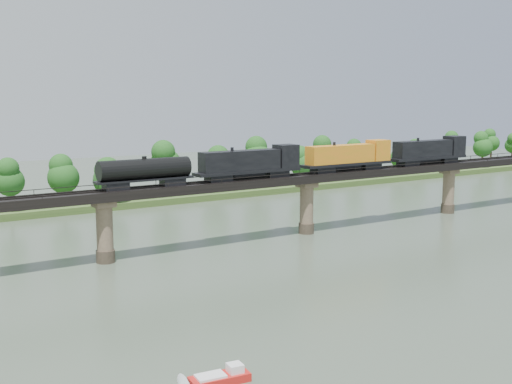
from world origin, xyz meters
TOP-DOWN VIEW (x-y plane):
  - ground at (0.00, 0.00)m, footprint 400.00×400.00m
  - far_bank at (0.00, 85.00)m, footprint 300.00×24.00m
  - bridge at (0.00, 30.00)m, footprint 236.00×30.00m
  - bridge_superstructure at (0.00, 30.00)m, footprint 220.00×4.90m
  - far_treeline at (-8.21, 80.52)m, footprint 289.06×17.54m
  - freight_train at (2.38, 30.00)m, footprint 84.65×3.30m
  - motorboat at (-46.02, -17.54)m, footprint 5.83×2.64m

SIDE VIEW (x-z plane):
  - ground at x=0.00m, z-range 0.00..0.00m
  - motorboat at x=-46.02m, z-range -0.25..1.33m
  - far_bank at x=0.00m, z-range 0.00..1.60m
  - bridge at x=0.00m, z-range -0.29..11.21m
  - far_treeline at x=-8.21m, z-range 2.03..15.63m
  - bridge_superstructure at x=0.00m, z-range 11.42..12.17m
  - freight_train at x=2.38m, z-range 11.37..17.20m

